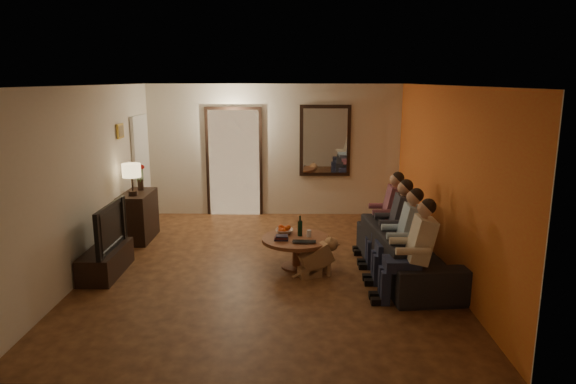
{
  "coord_description": "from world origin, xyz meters",
  "views": [
    {
      "loc": [
        0.38,
        -7.11,
        2.68
      ],
      "look_at": [
        0.3,
        0.3,
        1.05
      ],
      "focal_mm": 32.0,
      "sensor_mm": 36.0,
      "label": 1
    }
  ],
  "objects_px": {
    "person_b": "(405,240)",
    "bowl": "(284,231)",
    "sofa": "(406,252)",
    "tv_stand": "(106,261)",
    "coffee_table": "(297,253)",
    "tv": "(103,227)",
    "dresser": "(139,216)",
    "dog": "(316,257)",
    "table_lamp": "(132,179)",
    "person_c": "(396,227)",
    "person_d": "(388,216)",
    "wine_bottle": "(300,225)",
    "laptop": "(304,243)",
    "person_a": "(415,255)"
  },
  "relations": [
    {
      "from": "person_a",
      "to": "bowl",
      "type": "distance_m",
      "value": 2.13
    },
    {
      "from": "table_lamp",
      "to": "person_c",
      "type": "bearing_deg",
      "value": -14.51
    },
    {
      "from": "sofa",
      "to": "person_d",
      "type": "bearing_deg",
      "value": 0.79
    },
    {
      "from": "dresser",
      "to": "dog",
      "type": "relative_size",
      "value": 1.64
    },
    {
      "from": "tv",
      "to": "dog",
      "type": "distance_m",
      "value": 2.98
    },
    {
      "from": "bowl",
      "to": "person_c",
      "type": "bearing_deg",
      "value": -6.66
    },
    {
      "from": "person_a",
      "to": "person_d",
      "type": "bearing_deg",
      "value": 90.0
    },
    {
      "from": "table_lamp",
      "to": "wine_bottle",
      "type": "bearing_deg",
      "value": -20.04
    },
    {
      "from": "wine_bottle",
      "to": "laptop",
      "type": "height_order",
      "value": "wine_bottle"
    },
    {
      "from": "person_a",
      "to": "coffee_table",
      "type": "relative_size",
      "value": 1.2
    },
    {
      "from": "table_lamp",
      "to": "sofa",
      "type": "relative_size",
      "value": 0.23
    },
    {
      "from": "table_lamp",
      "to": "coffee_table",
      "type": "distance_m",
      "value": 3.02
    },
    {
      "from": "sofa",
      "to": "dresser",
      "type": "bearing_deg",
      "value": 63.82
    },
    {
      "from": "table_lamp",
      "to": "dog",
      "type": "bearing_deg",
      "value": -25.76
    },
    {
      "from": "person_c",
      "to": "tv",
      "type": "bearing_deg",
      "value": -175.64
    },
    {
      "from": "dog",
      "to": "person_b",
      "type": "bearing_deg",
      "value": -32.92
    },
    {
      "from": "tv",
      "to": "sofa",
      "type": "distance_m",
      "value": 4.22
    },
    {
      "from": "bowl",
      "to": "person_d",
      "type": "bearing_deg",
      "value": 14.37
    },
    {
      "from": "person_d",
      "to": "laptop",
      "type": "height_order",
      "value": "person_d"
    },
    {
      "from": "person_b",
      "to": "dog",
      "type": "xyz_separation_m",
      "value": [
        -1.15,
        0.24,
        -0.32
      ]
    },
    {
      "from": "tv",
      "to": "person_c",
      "type": "bearing_deg",
      "value": -85.64
    },
    {
      "from": "tv_stand",
      "to": "bowl",
      "type": "bearing_deg",
      "value": 11.35
    },
    {
      "from": "person_a",
      "to": "dog",
      "type": "distance_m",
      "value": 1.46
    },
    {
      "from": "tv_stand",
      "to": "tv",
      "type": "height_order",
      "value": "tv"
    },
    {
      "from": "dog",
      "to": "laptop",
      "type": "relative_size",
      "value": 1.7
    },
    {
      "from": "person_c",
      "to": "wine_bottle",
      "type": "xyz_separation_m",
      "value": [
        -1.38,
        0.07,
        0.01
      ]
    },
    {
      "from": "person_d",
      "to": "laptop",
      "type": "xyz_separation_m",
      "value": [
        -1.33,
        -0.91,
        -0.14
      ]
    },
    {
      "from": "person_b",
      "to": "coffee_table",
      "type": "distance_m",
      "value": 1.58
    },
    {
      "from": "person_a",
      "to": "laptop",
      "type": "height_order",
      "value": "person_a"
    },
    {
      "from": "sofa",
      "to": "bowl",
      "type": "distance_m",
      "value": 1.78
    },
    {
      "from": "tv_stand",
      "to": "person_c",
      "type": "bearing_deg",
      "value": 4.36
    },
    {
      "from": "tv",
      "to": "sofa",
      "type": "xyz_separation_m",
      "value": [
        4.21,
        0.01,
        -0.35
      ]
    },
    {
      "from": "dog",
      "to": "wine_bottle",
      "type": "xyz_separation_m",
      "value": [
        -0.22,
        0.43,
        0.32
      ]
    },
    {
      "from": "dresser",
      "to": "person_c",
      "type": "bearing_deg",
      "value": -17.35
    },
    {
      "from": "sofa",
      "to": "bowl",
      "type": "height_order",
      "value": "sofa"
    },
    {
      "from": "person_b",
      "to": "bowl",
      "type": "relative_size",
      "value": 4.63
    },
    {
      "from": "coffee_table",
      "to": "bowl",
      "type": "xyz_separation_m",
      "value": [
        -0.18,
        0.22,
        0.26
      ]
    },
    {
      "from": "wine_bottle",
      "to": "dog",
      "type": "bearing_deg",
      "value": -62.4
    },
    {
      "from": "laptop",
      "to": "sofa",
      "type": "bearing_deg",
      "value": 4.57
    },
    {
      "from": "tv_stand",
      "to": "sofa",
      "type": "bearing_deg",
      "value": 0.18
    },
    {
      "from": "sofa",
      "to": "person_b",
      "type": "distance_m",
      "value": 0.41
    },
    {
      "from": "person_c",
      "to": "dog",
      "type": "bearing_deg",
      "value": -162.62
    },
    {
      "from": "person_b",
      "to": "person_c",
      "type": "relative_size",
      "value": 1.0
    },
    {
      "from": "tv_stand",
      "to": "coffee_table",
      "type": "xyz_separation_m",
      "value": [
        2.68,
        0.28,
        0.04
      ]
    },
    {
      "from": "person_c",
      "to": "tv_stand",
      "type": "bearing_deg",
      "value": -175.64
    },
    {
      "from": "sofa",
      "to": "dog",
      "type": "relative_size",
      "value": 4.12
    },
    {
      "from": "person_c",
      "to": "coffee_table",
      "type": "xyz_separation_m",
      "value": [
        -1.43,
        -0.03,
        -0.38
      ]
    },
    {
      "from": "person_a",
      "to": "dog",
      "type": "relative_size",
      "value": 2.14
    },
    {
      "from": "person_b",
      "to": "wine_bottle",
      "type": "xyz_separation_m",
      "value": [
        -1.38,
        0.67,
        0.01
      ]
    },
    {
      "from": "person_a",
      "to": "person_c",
      "type": "height_order",
      "value": "same"
    }
  ]
}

